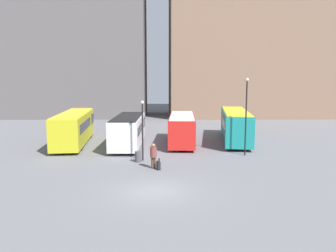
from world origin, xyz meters
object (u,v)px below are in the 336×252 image
Objects in this scene: traveler at (153,154)px; bus_3 at (235,124)px; bus_1 at (128,130)px; bus_2 at (182,128)px; lamp_post_1 at (143,125)px; suitcase at (158,165)px; trash_bin at (138,157)px; lamp_post_0 at (246,111)px; bus_0 at (74,127)px.

bus_3 is at bearing -54.61° from traveler.
bus_1 is at bearing 111.67° from bus_3.
bus_1 is 11.43m from bus_3.
bus_2 is 0.78× the size of bus_3.
bus_3 is at bearing 42.29° from lamp_post_1.
trash_bin is (-1.61, 2.33, 0.11)m from suitcase.
bus_1 reaches higher than traveler.
lamp_post_1 is at bearing -169.44° from lamp_post_0.
suitcase is 1.04× the size of trash_bin.
bus_0 is 13.52m from suitcase.
lamp_post_0 is (10.42, -4.38, 2.21)m from bus_1.
traveler is (8.25, -9.96, -0.64)m from bus_0.
lamp_post_0 is 1.37× the size of lamp_post_1.
traveler is at bearing -161.34° from bus_1.
bus_0 is 1.77× the size of lamp_post_0.
lamp_post_0 is at bearing -76.03° from suitcase.
lamp_post_1 is (-9.42, -8.57, 1.12)m from bus_3.
bus_2 reaches higher than traveler.
suitcase is 9.36m from lamp_post_0.
bus_3 is 6.41× the size of traveler.
lamp_post_0 is at bearing -79.28° from traveler.
suitcase reaches higher than trash_bin.
bus_0 is 13.77× the size of trash_bin.
bus_0 is 5.83m from bus_1.
bus_3 is at bearing 84.14° from lamp_post_0.
lamp_post_0 is 8.91m from lamp_post_1.
bus_2 is 10.30m from suitcase.
bus_3 is 13.39m from trash_bin.
lamp_post_0 reaches higher than bus_2.
lamp_post_1 reaches higher than bus_3.
trash_bin is at bearing -166.56° from bus_1.
trash_bin is (-9.76, -9.07, -1.36)m from bus_3.
traveler is at bearing 168.12° from bus_2.
lamp_post_0 reaches higher than bus_1.
traveler is (2.61, -8.47, -0.51)m from bus_1.
trash_bin is at bearing 15.22° from traveler.
trash_bin is at bearing 156.47° from bus_2.
traveler is 9.23m from lamp_post_0.
bus_0 is at bearing 159.93° from lamp_post_0.
bus_1 is 9.41m from suitcase.
lamp_post_1 is at bearing -140.35° from bus_0.
bus_3 reaches higher than bus_2.
suitcase is at bearing -159.81° from bus_1.
bus_0 is 16.81m from bus_3.
bus_3 reaches higher than bus_1.
bus_2 is 1.40× the size of lamp_post_0.
bus_0 is 12.95m from traveler.
lamp_post_1 is (-1.27, 2.83, 2.58)m from suitcase.
lamp_post_1 is (-8.71, -1.62, -0.93)m from lamp_post_0.
traveler is at bearing -152.33° from lamp_post_0.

